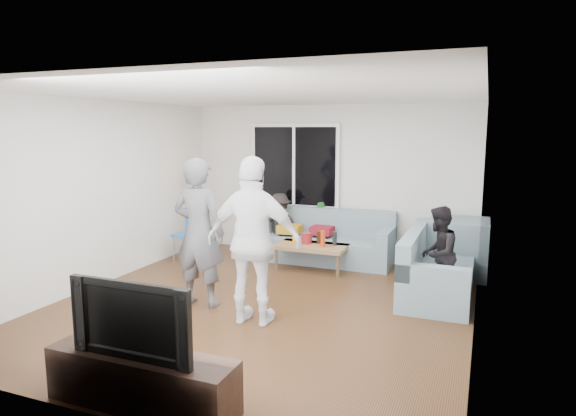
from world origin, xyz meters
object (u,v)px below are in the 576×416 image
at_px(television, 139,316).
at_px(player_right, 254,241).
at_px(spectator_right, 438,254).
at_px(tv_console, 142,380).
at_px(floor_lamp, 199,211).
at_px(sofa_back_section, 323,236).
at_px(spectator_back, 280,225).
at_px(player_left, 199,233).
at_px(coffee_table, 312,257).
at_px(side_chair, 188,236).
at_px(sofa_right_section, 439,263).

bearing_deg(television, player_right, 87.43).
relative_size(spectator_right, tv_console, 0.77).
bearing_deg(floor_lamp, spectator_right, -11.91).
relative_size(player_right, tv_console, 1.19).
bearing_deg(sofa_back_section, tv_console, -89.82).
xyz_separation_m(player_right, spectator_back, (-0.89, 2.89, -0.40)).
bearing_deg(spectator_right, spectator_back, -106.07).
relative_size(player_left, spectator_right, 1.51).
distance_m(coffee_table, player_right, 2.43).
xyz_separation_m(sofa_back_section, player_right, (0.10, -2.86, 0.53)).
height_order(sofa_back_section, player_right, player_right).
bearing_deg(coffee_table, player_right, -87.33).
bearing_deg(coffee_table, tv_console, -89.70).
distance_m(sofa_back_section, player_left, 2.74).
bearing_deg(player_left, sofa_back_section, -108.45).
bearing_deg(spectator_back, side_chair, -166.32).
xyz_separation_m(side_chair, television, (2.13, -3.96, 0.32)).
bearing_deg(player_left, tv_console, 108.73).
distance_m(side_chair, tv_console, 4.50).
bearing_deg(coffee_table, spectator_back, 143.33).
height_order(sofa_back_section, spectator_back, spectator_back).
distance_m(sofa_right_section, spectator_back, 2.95).
relative_size(sofa_back_section, spectator_right, 1.88).
xyz_separation_m(player_right, tv_console, (-0.09, -1.91, -0.73)).
distance_m(floor_lamp, spectator_right, 4.16).
xyz_separation_m(sofa_back_section, television, (0.01, -4.77, 0.33)).
height_order(sofa_back_section, tv_console, sofa_back_section).
bearing_deg(side_chair, tv_console, -51.58).
height_order(side_chair, spectator_back, spectator_back).
distance_m(sofa_right_section, coffee_table, 2.03).
height_order(sofa_right_section, player_right, player_right).
xyz_separation_m(sofa_right_section, side_chair, (-4.07, 0.22, 0.01)).
bearing_deg(player_left, spectator_back, -91.33).
relative_size(player_left, tv_console, 1.16).
distance_m(coffee_table, tv_console, 4.22).
bearing_deg(player_left, floor_lamp, -59.75).
xyz_separation_m(sofa_right_section, floor_lamp, (-4.07, 0.61, 0.36)).
bearing_deg(spectator_back, player_left, -108.56).
xyz_separation_m(sofa_back_section, floor_lamp, (-2.11, -0.42, 0.36)).
xyz_separation_m(player_left, spectator_right, (2.75, 1.29, -0.31)).
height_order(player_left, spectator_back, player_left).
distance_m(floor_lamp, spectator_back, 1.42).
bearing_deg(spectator_right, sofa_back_section, -113.79).
relative_size(side_chair, television, 0.80).
height_order(side_chair, floor_lamp, floor_lamp).
height_order(floor_lamp, spectator_back, floor_lamp).
relative_size(sofa_back_section, coffee_table, 2.09).
relative_size(sofa_right_section, player_left, 1.08).
xyz_separation_m(side_chair, spectator_right, (4.07, -0.48, 0.18)).
bearing_deg(television, floor_lamp, 116.10).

